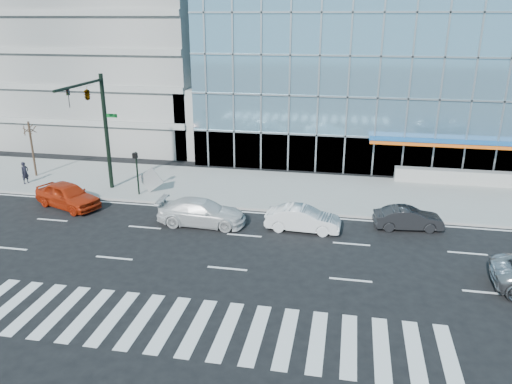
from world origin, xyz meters
TOP-DOWN VIEW (x-y plane):
  - ground at (0.00, 0.00)m, footprint 160.00×160.00m
  - sidewalk at (0.00, 8.00)m, footprint 120.00×8.00m
  - theatre_building at (14.00, 26.00)m, footprint 42.00×26.00m
  - parking_garage at (-20.00, 26.00)m, footprint 24.00×24.00m
  - ramp_block at (-6.00, 18.00)m, footprint 6.00×8.00m
  - traffic_signal at (-11.00, 4.57)m, footprint 1.14×5.74m
  - ped_signal_post at (-8.50, 4.94)m, footprint 0.30×0.33m
  - street_tree_near at (-18.00, 7.50)m, footprint 1.10×1.10m
  - white_suv at (-2.82, 1.12)m, footprint 5.27×2.17m
  - white_sedan at (3.18, 1.37)m, footprint 4.37×1.69m
  - dark_sedan at (9.18, 2.74)m, footprint 4.07×1.85m
  - red_sedan at (-12.16, 2.20)m, footprint 5.16×3.58m
  - pedestrian at (-17.58, 5.67)m, footprint 0.55×0.68m
  - tilted_panel at (-7.79, 5.54)m, footprint 1.81×0.17m

SIDE VIEW (x-z plane):
  - ground at x=0.00m, z-range 0.00..0.00m
  - sidewalk at x=0.00m, z-range 0.00..0.15m
  - dark_sedan at x=9.18m, z-range 0.00..1.29m
  - white_sedan at x=3.18m, z-range 0.00..1.42m
  - white_suv at x=-2.82m, z-range 0.00..1.53m
  - red_sedan at x=-12.16m, z-range 0.00..1.63m
  - pedestrian at x=-17.58m, z-range 0.15..1.77m
  - tilted_panel at x=-7.79m, z-range 0.15..1.96m
  - ped_signal_post at x=-8.50m, z-range 0.64..3.64m
  - ramp_block at x=-6.00m, z-range 0.00..6.00m
  - street_tree_near at x=-18.00m, z-range 1.66..5.89m
  - traffic_signal at x=-11.00m, z-range 2.16..10.16m
  - theatre_building at x=14.00m, z-range 0.00..15.00m
  - parking_garage at x=-20.00m, z-range 0.00..20.00m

